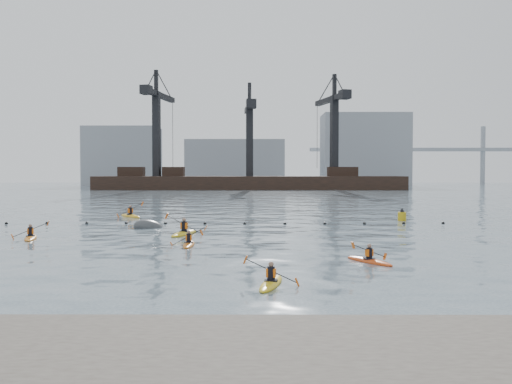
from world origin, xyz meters
TOP-DOWN VIEW (x-y plane):
  - ground at (0.00, 0.00)m, footprint 400.00×400.00m
  - float_line at (-0.50, 22.53)m, footprint 33.24×0.73m
  - barge_pier at (-0.22, 110.00)m, footprint 72.00×19.30m
  - skyline at (2.23, 150.27)m, footprint 141.00×28.00m
  - kayaker_0 at (-1.69, 10.41)m, footprint 1.99×2.84m
  - kayaker_1 at (2.43, 0.30)m, footprint 1.94×2.88m
  - kayaker_2 at (-11.29, 13.28)m, footprint 2.06×3.09m
  - kayaker_3 at (-2.63, 15.54)m, footprint 2.52×3.74m
  - kayaker_4 at (6.77, 5.04)m, footprint 1.89×2.72m
  - kayaker_5 at (-9.24, 29.29)m, footprint 2.76×3.31m
  - mooring_buoy at (-5.70, 19.76)m, footprint 2.69×2.26m
  - nav_buoy at (13.57, 25.29)m, footprint 0.66×0.66m

SIDE VIEW (x-z plane):
  - ground at x=0.00m, z-range 0.00..0.00m
  - mooring_buoy at x=-5.70m, z-range -0.76..0.76m
  - float_line at x=-0.50m, z-range -0.09..0.15m
  - kayaker_4 at x=6.77m, z-range -0.44..0.61m
  - kayaker_0 at x=-1.69m, z-range -0.50..0.67m
  - kayaker_1 at x=2.43m, z-range -0.46..0.63m
  - kayaker_2 at x=-11.29m, z-range -0.49..0.67m
  - kayaker_5 at x=-9.24m, z-range -0.60..0.82m
  - kayaker_3 at x=-2.63m, z-range -0.62..0.84m
  - nav_buoy at x=13.57m, z-range -0.24..0.96m
  - barge_pier at x=-0.22m, z-range -12.86..16.64m
  - skyline at x=2.23m, z-range -1.75..20.25m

